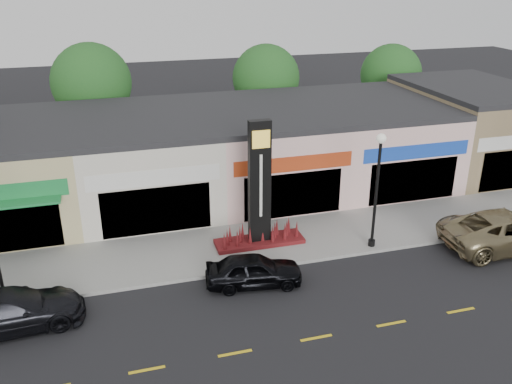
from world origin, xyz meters
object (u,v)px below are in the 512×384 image
car_black_sedan (254,270)px  car_gold_suv (509,230)px  car_dark_sedan (10,311)px  lamp_east_near (377,180)px  pylon_sign (260,202)px

car_black_sedan → car_gold_suv: (12.37, -0.17, 0.20)m
car_dark_sedan → car_gold_suv: size_ratio=0.82×
lamp_east_near → car_dark_sedan: 15.84m
pylon_sign → car_dark_sedan: 11.18m
car_black_sedan → car_gold_suv: 12.37m
pylon_sign → car_gold_suv: size_ratio=0.95×
lamp_east_near → car_black_sedan: size_ratio=1.37×
lamp_east_near → pylon_sign: pylon_sign is taller
pylon_sign → car_black_sedan: bearing=-110.4°
car_dark_sedan → lamp_east_near: bearing=-88.1°
car_dark_sedan → car_gold_suv: 21.68m
pylon_sign → car_black_sedan: size_ratio=1.50×
car_dark_sedan → car_black_sedan: (9.31, 0.38, -0.07)m
lamp_east_near → pylon_sign: 5.42m
lamp_east_near → car_black_sedan: bearing=-166.6°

